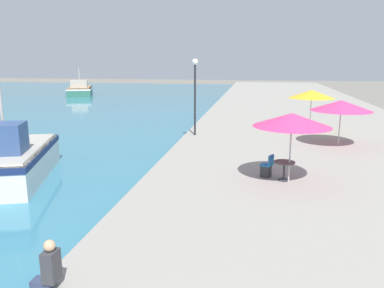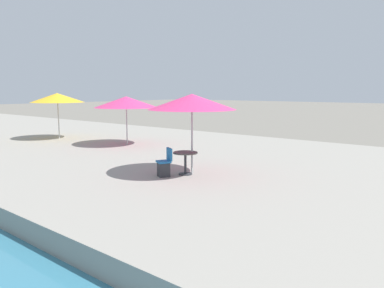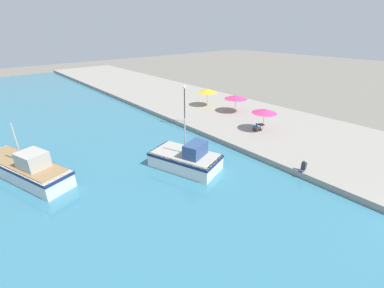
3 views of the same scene
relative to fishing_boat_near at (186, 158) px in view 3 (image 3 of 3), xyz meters
name	(u,v)px [view 3 (image 3 of 3)]	position (x,y,z in m)	size (l,w,h in m)	color
quay_promenade	(173,97)	(14.08, 20.61, -0.66)	(16.00, 90.00, 0.57)	gray
fishing_boat_near	(186,158)	(0.00, 0.00, 0.00)	(4.94, 6.78, 4.59)	white
fishing_boat_mid	(25,168)	(-11.15, 7.34, 0.04)	(5.55, 9.93, 4.80)	silver
cafe_umbrella_pink	(265,111)	(11.67, 0.15, 1.99)	(2.85, 2.85, 2.61)	#B7B7B7
cafe_umbrella_white	(236,97)	(14.80, 6.98, 1.78)	(3.18, 3.18, 2.43)	#B7B7B7
cafe_umbrella_striped	(207,91)	(13.92, 11.80, 1.94)	(2.94, 2.94, 2.57)	#B7B7B7
cafe_table	(261,126)	(11.50, 0.29, 0.16)	(0.80, 0.80, 0.74)	#333338
cafe_chair_left	(255,128)	(10.86, 0.63, -0.04)	(0.57, 0.55, 0.91)	#2D2D33
person_at_quay	(304,166)	(6.41, -7.58, 0.09)	(0.56, 0.36, 1.05)	#333D5B
lamppost	(184,98)	(6.73, 8.40, 2.72)	(0.36, 0.36, 4.56)	#232328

